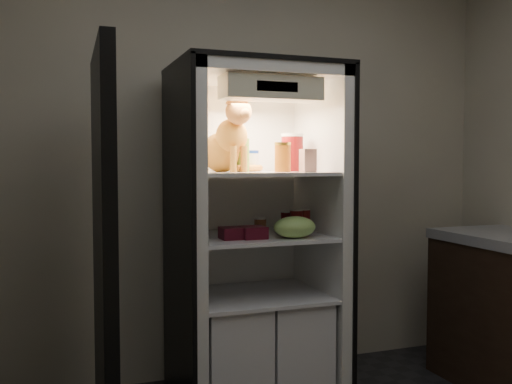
{
  "coord_description": "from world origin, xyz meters",
  "views": [
    {
      "loc": [
        -1.08,
        -1.63,
        1.35
      ],
      "look_at": [
        -0.01,
        1.32,
        1.18
      ],
      "focal_mm": 40.0,
      "sensor_mm": 36.0,
      "label": 1
    }
  ],
  "objects_px": {
    "salsa_jar": "(283,157)",
    "soda_can_c": "(296,222)",
    "grape_bag": "(295,227)",
    "berry_box_left": "(232,233)",
    "parmesan_shaker": "(243,155)",
    "refrigerator": "(253,259)",
    "tabby_cat": "(227,143)",
    "cream_carton": "(308,161)",
    "berry_box_right": "(253,232)",
    "pepper_jar": "(292,153)",
    "mayo_tub": "(251,161)",
    "soda_can_a": "(286,222)",
    "condiment_jar": "(260,226)",
    "soda_can_b": "(304,221)"
  },
  "relations": [
    {
      "from": "pepper_jar",
      "to": "parmesan_shaker",
      "type": "bearing_deg",
      "value": -175.5
    },
    {
      "from": "soda_can_a",
      "to": "berry_box_left",
      "type": "relative_size",
      "value": 0.93
    },
    {
      "from": "pepper_jar",
      "to": "grape_bag",
      "type": "distance_m",
      "value": 0.48
    },
    {
      "from": "refrigerator",
      "to": "soda_can_c",
      "type": "height_order",
      "value": "refrigerator"
    },
    {
      "from": "pepper_jar",
      "to": "berry_box_left",
      "type": "height_order",
      "value": "pepper_jar"
    },
    {
      "from": "pepper_jar",
      "to": "refrigerator",
      "type": "bearing_deg",
      "value": -179.79
    },
    {
      "from": "tabby_cat",
      "to": "cream_carton",
      "type": "height_order",
      "value": "tabby_cat"
    },
    {
      "from": "tabby_cat",
      "to": "soda_can_a",
      "type": "xyz_separation_m",
      "value": [
        0.36,
        0.01,
        -0.45
      ]
    },
    {
      "from": "pepper_jar",
      "to": "berry_box_right",
      "type": "bearing_deg",
      "value": -147.69
    },
    {
      "from": "mayo_tub",
      "to": "berry_box_left",
      "type": "distance_m",
      "value": 0.5
    },
    {
      "from": "refrigerator",
      "to": "mayo_tub",
      "type": "bearing_deg",
      "value": 77.31
    },
    {
      "from": "mayo_tub",
      "to": "berry_box_right",
      "type": "bearing_deg",
      "value": -107.81
    },
    {
      "from": "refrigerator",
      "to": "berry_box_right",
      "type": "xyz_separation_m",
      "value": [
        -0.07,
        -0.2,
        0.18
      ]
    },
    {
      "from": "mayo_tub",
      "to": "berry_box_right",
      "type": "xyz_separation_m",
      "value": [
        -0.09,
        -0.27,
        -0.38
      ]
    },
    {
      "from": "soda_can_b",
      "to": "tabby_cat",
      "type": "bearing_deg",
      "value": 168.66
    },
    {
      "from": "tabby_cat",
      "to": "refrigerator",
      "type": "bearing_deg",
      "value": -14.1
    },
    {
      "from": "soda_can_b",
      "to": "parmesan_shaker",
      "type": "bearing_deg",
      "value": 169.5
    },
    {
      "from": "cream_carton",
      "to": "soda_can_c",
      "type": "bearing_deg",
      "value": 93.2
    },
    {
      "from": "soda_can_a",
      "to": "condiment_jar",
      "type": "distance_m",
      "value": 0.18
    },
    {
      "from": "mayo_tub",
      "to": "soda_can_c",
      "type": "xyz_separation_m",
      "value": [
        0.2,
        -0.19,
        -0.34
      ]
    },
    {
      "from": "grape_bag",
      "to": "mayo_tub",
      "type": "bearing_deg",
      "value": 111.18
    },
    {
      "from": "tabby_cat",
      "to": "soda_can_c",
      "type": "height_order",
      "value": "tabby_cat"
    },
    {
      "from": "grape_bag",
      "to": "berry_box_left",
      "type": "xyz_separation_m",
      "value": [
        -0.32,
        0.08,
        -0.03
      ]
    },
    {
      "from": "parmesan_shaker",
      "to": "tabby_cat",
      "type": "bearing_deg",
      "value": 165.32
    },
    {
      "from": "parmesan_shaker",
      "to": "cream_carton",
      "type": "relative_size",
      "value": 1.5
    },
    {
      "from": "salsa_jar",
      "to": "cream_carton",
      "type": "bearing_deg",
      "value": -49.5
    },
    {
      "from": "salsa_jar",
      "to": "soda_can_c",
      "type": "xyz_separation_m",
      "value": [
        0.09,
        0.02,
        -0.36
      ]
    },
    {
      "from": "parmesan_shaker",
      "to": "grape_bag",
      "type": "xyz_separation_m",
      "value": [
        0.21,
        -0.23,
        -0.38
      ]
    },
    {
      "from": "soda_can_c",
      "to": "grape_bag",
      "type": "bearing_deg",
      "value": -117.37
    },
    {
      "from": "refrigerator",
      "to": "salsa_jar",
      "type": "relative_size",
      "value": 11.72
    },
    {
      "from": "soda_can_a",
      "to": "condiment_jar",
      "type": "bearing_deg",
      "value": -165.19
    },
    {
      "from": "salsa_jar",
      "to": "soda_can_c",
      "type": "height_order",
      "value": "salsa_jar"
    },
    {
      "from": "parmesan_shaker",
      "to": "soda_can_b",
      "type": "distance_m",
      "value": 0.51
    },
    {
      "from": "parmesan_shaker",
      "to": "condiment_jar",
      "type": "height_order",
      "value": "parmesan_shaker"
    },
    {
      "from": "mayo_tub",
      "to": "cream_carton",
      "type": "distance_m",
      "value": 0.38
    },
    {
      "from": "tabby_cat",
      "to": "pepper_jar",
      "type": "xyz_separation_m",
      "value": [
        0.39,
        0.0,
        -0.05
      ]
    },
    {
      "from": "berry_box_left",
      "to": "berry_box_right",
      "type": "height_order",
      "value": "berry_box_right"
    },
    {
      "from": "cream_carton",
      "to": "berry_box_right",
      "type": "xyz_separation_m",
      "value": [
        -0.3,
        0.05,
        -0.38
      ]
    },
    {
      "from": "tabby_cat",
      "to": "berry_box_left",
      "type": "height_order",
      "value": "tabby_cat"
    },
    {
      "from": "parmesan_shaker",
      "to": "soda_can_c",
      "type": "bearing_deg",
      "value": -17.24
    },
    {
      "from": "grape_bag",
      "to": "salsa_jar",
      "type": "bearing_deg",
      "value": 97.58
    },
    {
      "from": "soda_can_b",
      "to": "soda_can_c",
      "type": "height_order",
      "value": "same"
    },
    {
      "from": "parmesan_shaker",
      "to": "cream_carton",
      "type": "xyz_separation_m",
      "value": [
        0.29,
        -0.22,
        -0.03
      ]
    },
    {
      "from": "parmesan_shaker",
      "to": "refrigerator",
      "type": "bearing_deg",
      "value": 19.23
    },
    {
      "from": "cream_carton",
      "to": "condiment_jar",
      "type": "relative_size",
      "value": 1.3
    },
    {
      "from": "salsa_jar",
      "to": "pepper_jar",
      "type": "bearing_deg",
      "value": 48.57
    },
    {
      "from": "salsa_jar",
      "to": "pepper_jar",
      "type": "distance_m",
      "value": 0.17
    },
    {
      "from": "salsa_jar",
      "to": "soda_can_a",
      "type": "relative_size",
      "value": 1.39
    },
    {
      "from": "refrigerator",
      "to": "grape_bag",
      "type": "bearing_deg",
      "value": -60.44
    },
    {
      "from": "cream_carton",
      "to": "grape_bag",
      "type": "relative_size",
      "value": 0.53
    }
  ]
}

